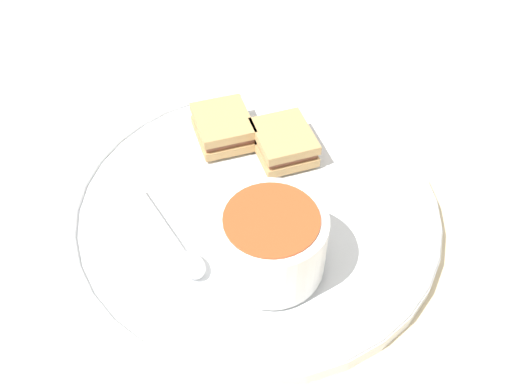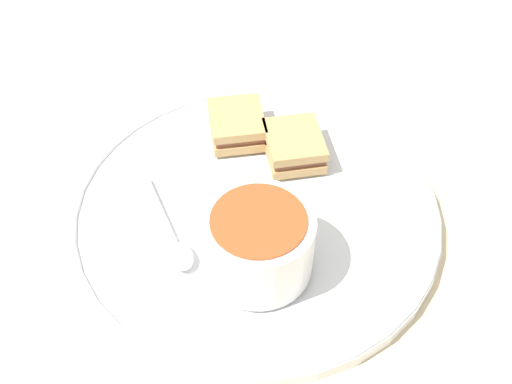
{
  "view_description": "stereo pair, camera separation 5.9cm",
  "coord_description": "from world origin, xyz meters",
  "px_view_note": "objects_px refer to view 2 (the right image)",
  "views": [
    {
      "loc": [
        0.23,
        0.32,
        0.48
      ],
      "look_at": [
        0.0,
        0.0,
        0.04
      ],
      "focal_mm": 42.0,
      "sensor_mm": 36.0,
      "label": 1
    },
    {
      "loc": [
        0.18,
        0.36,
        0.48
      ],
      "look_at": [
        0.0,
        0.0,
        0.04
      ],
      "focal_mm": 42.0,
      "sensor_mm": 36.0,
      "label": 2
    }
  ],
  "objects_px": {
    "spoon": "(176,248)",
    "sandwich_half_far": "(237,124)",
    "soup_bowl": "(258,243)",
    "sandwich_half_near": "(294,146)"
  },
  "relations": [
    {
      "from": "spoon",
      "to": "sandwich_half_far",
      "type": "bearing_deg",
      "value": 137.82
    },
    {
      "from": "soup_bowl",
      "to": "spoon",
      "type": "distance_m",
      "value": 0.08
    },
    {
      "from": "spoon",
      "to": "sandwich_half_far",
      "type": "height_order",
      "value": "sandwich_half_far"
    },
    {
      "from": "sandwich_half_near",
      "to": "sandwich_half_far",
      "type": "height_order",
      "value": "same"
    },
    {
      "from": "sandwich_half_near",
      "to": "sandwich_half_far",
      "type": "distance_m",
      "value": 0.07
    },
    {
      "from": "sandwich_half_near",
      "to": "sandwich_half_far",
      "type": "relative_size",
      "value": 0.99
    },
    {
      "from": "spoon",
      "to": "soup_bowl",
      "type": "bearing_deg",
      "value": 53.56
    },
    {
      "from": "soup_bowl",
      "to": "sandwich_half_far",
      "type": "height_order",
      "value": "soup_bowl"
    },
    {
      "from": "sandwich_half_near",
      "to": "sandwich_half_far",
      "type": "bearing_deg",
      "value": -56.0
    },
    {
      "from": "soup_bowl",
      "to": "sandwich_half_near",
      "type": "relative_size",
      "value": 1.21
    }
  ]
}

